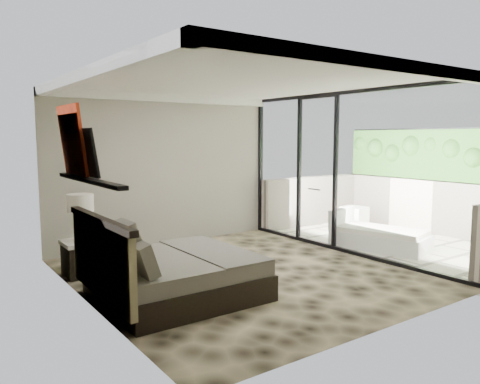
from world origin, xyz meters
TOP-DOWN VIEW (x-y plane):
  - floor at (0.00, 0.00)m, footprint 5.00×5.00m
  - ceiling at (0.00, 0.00)m, footprint 4.50×5.00m
  - back_wall at (0.00, 2.49)m, footprint 4.50×0.02m
  - left_wall at (-2.24, 0.00)m, footprint 0.02×5.00m
  - glass_wall at (2.25, 0.00)m, footprint 0.08×5.00m
  - terrace_slab at (3.75, 0.00)m, footprint 3.00×5.00m
  - parapet_far at (5.10, 0.00)m, footprint 0.30×5.00m
  - foliage_hedge at (5.10, 0.00)m, footprint 0.36×4.60m
  - picture_ledge at (-2.18, 0.10)m, footprint 0.12×2.20m
  - bed at (-1.35, -0.31)m, footprint 1.93×1.87m
  - nightstand at (-1.94, 1.30)m, footprint 0.63×0.63m
  - table_lamp at (-1.95, 1.29)m, footprint 0.37×0.37m
  - abstract_canvas at (-2.19, 0.69)m, footprint 0.13×0.90m
  - framed_print at (-2.14, 0.20)m, footprint 0.11×0.50m
  - ottoman at (4.05, 1.40)m, footprint 0.57×0.57m
  - lounger at (2.97, -0.09)m, footprint 1.24×1.83m

SIDE VIEW (x-z plane):
  - terrace_slab at x=3.75m, z-range -0.12..0.00m
  - floor at x=0.00m, z-range 0.00..0.00m
  - lounger at x=2.97m, z-range -0.12..0.53m
  - ottoman at x=4.05m, z-range 0.00..0.49m
  - nightstand at x=-1.94m, z-range 0.00..0.55m
  - bed at x=-1.35m, z-range -0.21..0.85m
  - parapet_far at x=5.10m, z-range 0.00..1.10m
  - table_lamp at x=-1.95m, z-range 0.61..1.30m
  - back_wall at x=0.00m, z-range 0.00..2.80m
  - left_wall at x=-2.24m, z-range 0.00..2.80m
  - glass_wall at x=2.25m, z-range 0.00..2.80m
  - picture_ledge at x=-2.18m, z-range 1.48..1.52m
  - foliage_hedge at x=5.10m, z-range 1.10..2.20m
  - framed_print at x=-2.14m, z-range 1.53..2.12m
  - abstract_canvas at x=-2.19m, z-range 1.53..2.42m
  - ceiling at x=0.00m, z-range 2.78..2.80m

